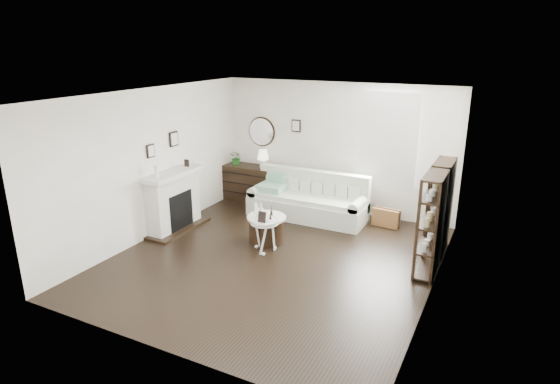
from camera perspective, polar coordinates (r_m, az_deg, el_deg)
The scene contains 18 objects.
room at distance 9.51m, azimuth 10.92°, elevation 6.26°, with size 5.50×5.50×5.50m.
fireplace at distance 9.11m, azimuth -12.77°, elevation -1.28°, with size 0.50×1.40×1.84m.
shelf_unit_far at distance 8.32m, azimuth 18.93°, elevation -1.75°, with size 0.30×0.80×1.60m.
shelf_unit_near at distance 7.48m, azimuth 17.88°, elevation -3.83°, with size 0.30×0.80×1.60m.
sofa at distance 9.61m, azimuth 3.47°, elevation -1.29°, with size 2.41×0.83×0.93m.
quilt at distance 9.76m, azimuth -1.02°, elevation 0.53°, with size 0.55×0.45×0.14m, color #299974.
suitcase at distance 9.39m, azimuth 12.81°, elevation -3.06°, with size 0.53×0.18×0.35m, color brown.
dresser at distance 10.62m, azimuth -3.71°, elevation 1.11°, with size 1.21×0.52×0.81m.
table_lamp at distance 10.30m, azimuth -2.08°, elevation 4.07°, with size 0.25×0.25×0.40m, color white, non-canonical shape.
potted_plant at distance 10.59m, azimuth -5.32°, elevation 4.17°, with size 0.29×0.25×0.32m, color #1A5418.
drum_table at distance 8.44m, azimuth -1.65°, elevation -4.51°, with size 0.70×0.70×0.48m.
pedestal_table at distance 7.95m, azimuth -1.89°, elevation -3.73°, with size 0.48×0.48×0.58m.
eiffel_drum at distance 8.32m, azimuth -1.04°, elevation -2.38°, with size 0.11×0.11×0.19m, color black, non-canonical shape.
bottle_drum at distance 8.32m, azimuth -2.98°, elevation -2.08°, with size 0.06×0.06×0.28m, color silver.
card_frame_drum at distance 8.19m, azimuth -2.55°, elevation -2.66°, with size 0.15×0.01×0.20m, color white.
eiffel_ped at distance 7.88m, azimuth -1.18°, elevation -2.88°, with size 0.09×0.09×0.16m, color black, non-canonical shape.
flask_ped at distance 7.94m, azimuth -2.36°, elevation -2.31°, with size 0.15×0.15×0.28m, color silver, non-canonical shape.
card_frame_ped at distance 7.78m, azimuth -2.21°, elevation -3.07°, with size 0.14×0.01×0.19m, color black.
Camera 1 is at (3.27, -6.28, 3.45)m, focal length 30.00 mm.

